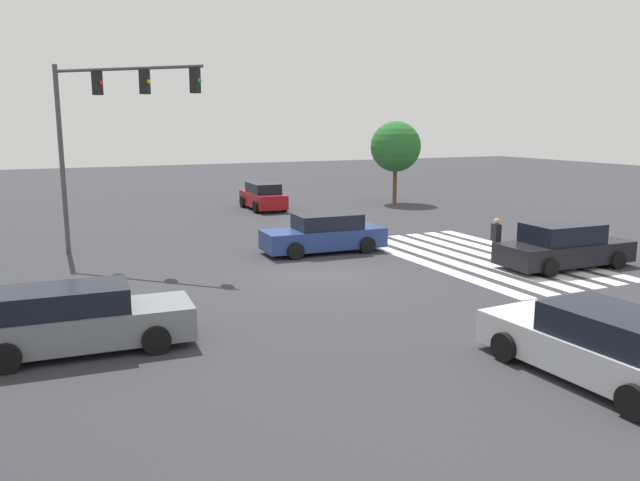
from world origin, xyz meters
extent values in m
plane|color=#333338|center=(0.00, 0.00, 0.00)|extent=(116.18, 116.18, 0.00)
cube|color=silver|center=(0.00, -8.94, 0.00)|extent=(10.51, 0.60, 0.01)
cube|color=silver|center=(0.00, -7.99, 0.00)|extent=(10.51, 0.60, 0.01)
cube|color=silver|center=(0.00, -7.04, 0.00)|extent=(10.51, 0.60, 0.01)
cube|color=silver|center=(0.00, -6.09, 0.00)|extent=(10.51, 0.60, 0.01)
cube|color=silver|center=(0.00, -5.14, 0.00)|extent=(10.51, 0.60, 0.01)
cube|color=silver|center=(0.00, -4.19, 0.00)|extent=(10.51, 0.60, 0.01)
cylinder|color=#47474C|center=(7.38, 7.38, 3.56)|extent=(0.18, 0.18, 7.12)
cylinder|color=#47474C|center=(5.18, 5.18, 6.87)|extent=(4.49, 4.49, 0.12)
cube|color=black|center=(6.06, 6.06, 6.40)|extent=(0.40, 0.40, 0.84)
sphere|color=red|center=(5.95, 5.95, 6.40)|extent=(0.16, 0.16, 0.16)
cube|color=black|center=(4.63, 4.63, 6.40)|extent=(0.40, 0.40, 0.84)
sphere|color=gold|center=(4.51, 4.51, 6.40)|extent=(0.16, 0.16, 0.16)
cube|color=black|center=(3.19, 3.19, 6.40)|extent=(0.40, 0.40, 0.84)
sphere|color=green|center=(3.08, 3.08, 6.40)|extent=(0.16, 0.16, 0.16)
cube|color=gray|center=(-4.14, 7.75, 0.55)|extent=(1.96, 4.88, 0.75)
cube|color=black|center=(-4.11, 8.14, 1.20)|extent=(1.67, 2.91, 0.54)
cylinder|color=black|center=(-3.38, 6.21, 0.32)|extent=(0.26, 0.65, 0.63)
cylinder|color=black|center=(-5.08, 6.32, 0.32)|extent=(0.26, 0.65, 0.63)
cylinder|color=black|center=(-3.19, 9.17, 0.32)|extent=(0.26, 0.65, 0.63)
cylinder|color=black|center=(-4.89, 9.28, 0.32)|extent=(0.26, 0.65, 0.63)
cube|color=maroon|center=(15.99, -3.77, 0.59)|extent=(4.26, 1.78, 0.79)
cube|color=black|center=(15.89, -3.77, 1.27)|extent=(2.46, 1.56, 0.57)
cylinder|color=black|center=(17.32, -2.96, 0.35)|extent=(0.71, 0.24, 0.70)
cylinder|color=black|center=(17.27, -4.66, 0.35)|extent=(0.71, 0.24, 0.70)
cylinder|color=black|center=(14.71, -2.88, 0.35)|extent=(0.71, 0.24, 0.70)
cylinder|color=black|center=(14.66, -4.58, 0.35)|extent=(0.71, 0.24, 0.70)
cube|color=navy|center=(3.30, -1.69, 0.55)|extent=(1.90, 4.86, 0.75)
cube|color=black|center=(3.29, -1.86, 1.22)|extent=(1.63, 2.59, 0.58)
cylinder|color=black|center=(2.51, -0.17, 0.32)|extent=(0.25, 0.66, 0.65)
cylinder|color=black|center=(4.23, -0.25, 0.32)|extent=(0.25, 0.66, 0.65)
cylinder|color=black|center=(2.37, -3.13, 0.32)|extent=(0.25, 0.66, 0.65)
cylinder|color=black|center=(4.09, -3.21, 0.32)|extent=(0.25, 0.66, 0.65)
cube|color=silver|center=(-10.09, -1.29, 0.53)|extent=(4.94, 2.07, 0.71)
cube|color=black|center=(-10.38, -1.30, 1.18)|extent=(2.41, 1.75, 0.59)
cylinder|color=black|center=(-8.64, -0.28, 0.32)|extent=(0.64, 0.25, 0.63)
cylinder|color=black|center=(-8.54, -2.13, 0.32)|extent=(0.64, 0.25, 0.63)
cylinder|color=black|center=(-11.64, -0.44, 0.32)|extent=(0.64, 0.25, 0.63)
cube|color=black|center=(-2.58, -8.27, 0.53)|extent=(2.02, 4.90, 0.72)
cube|color=black|center=(-2.57, -8.11, 1.22)|extent=(1.75, 2.59, 0.67)
cylinder|color=black|center=(-1.68, -9.80, 0.30)|extent=(0.24, 0.61, 0.60)
cylinder|color=black|center=(-3.58, -9.73, 0.30)|extent=(0.24, 0.61, 0.60)
cylinder|color=black|center=(-1.58, -6.80, 0.30)|extent=(0.24, 0.61, 0.60)
cylinder|color=black|center=(-3.47, -6.73, 0.30)|extent=(0.24, 0.61, 0.60)
cylinder|color=#38383D|center=(-1.04, -6.56, 0.39)|extent=(0.14, 0.14, 0.78)
cylinder|color=#38383D|center=(-0.88, -6.58, 0.39)|extent=(0.14, 0.14, 0.78)
cube|color=black|center=(-0.96, -6.57, 1.09)|extent=(0.39, 0.27, 0.62)
sphere|color=tan|center=(-0.96, -6.57, 1.51)|extent=(0.21, 0.21, 0.21)
cylinder|color=brown|center=(15.33, -12.38, 1.11)|extent=(0.26, 0.26, 2.21)
sphere|color=#286B2D|center=(15.33, -12.38, 3.55)|extent=(3.15, 3.15, 3.15)
camera|label=1|loc=(-18.33, 8.56, 4.97)|focal=35.00mm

